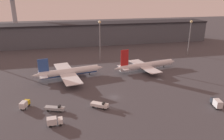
{
  "coord_description": "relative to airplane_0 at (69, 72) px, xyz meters",
  "views": [
    {
      "loc": [
        -19.53,
        -84.03,
        43.07
      ],
      "look_at": [
        3.05,
        18.55,
        6.0
      ],
      "focal_mm": 35.0,
      "sensor_mm": 36.0,
      "label": 1
    }
  ],
  "objects": [
    {
      "name": "service_vehicle_1",
      "position": [
        10.85,
        -35.71,
        -2.01
      ],
      "size": [
        7.23,
        5.89,
        2.76
      ],
      "rotation": [
        0.0,
        0.0,
        -0.57
      ],
      "color": "white",
      "rests_on": "ground"
    },
    {
      "name": "service_vehicle_3",
      "position": [
        -6.39,
        -44.36,
        -1.63
      ],
      "size": [
        5.41,
        2.77,
        2.99
      ],
      "rotation": [
        0.0,
        0.0,
        0.06
      ],
      "color": "white",
      "rests_on": "ground"
    },
    {
      "name": "lamp_post_1",
      "position": [
        21.84,
        28.55,
        13.4
      ],
      "size": [
        1.8,
        1.8,
        26.48
      ],
      "color": "slate",
      "rests_on": "ground"
    },
    {
      "name": "lamp_post_2",
      "position": [
        87.24,
        28.55,
        12.63
      ],
      "size": [
        1.8,
        1.8,
        25.09
      ],
      "color": "slate",
      "rests_on": "ground"
    },
    {
      "name": "airplane_0",
      "position": [
        0.0,
        0.0,
        0.0
      ],
      "size": [
        38.69,
        36.44,
        12.05
      ],
      "rotation": [
        0.0,
        0.0,
        0.19
      ],
      "color": "white",
      "rests_on": "ground"
    },
    {
      "name": "control_tower",
      "position": [
        -48.25,
        127.68,
        22.86
      ],
      "size": [
        9.0,
        9.0,
        45.22
      ],
      "color": "#99999E",
      "rests_on": "ground"
    },
    {
      "name": "airplane_1",
      "position": [
        44.69,
        2.89,
        -0.32
      ],
      "size": [
        41.23,
        27.35,
        13.76
      ],
      "rotation": [
        0.0,
        0.0,
        0.19
      ],
      "color": "silver",
      "rests_on": "ground"
    },
    {
      "name": "service_vehicle_4",
      "position": [
        56.43,
        -45.03,
        -1.4
      ],
      "size": [
        3.49,
        6.61,
        3.46
      ],
      "rotation": [
        0.0,
        0.0,
        1.37
      ],
      "color": "#282D38",
      "rests_on": "ground"
    },
    {
      "name": "service_vehicle_0",
      "position": [
        -6.46,
        -34.49,
        -2.11
      ],
      "size": [
        7.92,
        4.63,
        2.55
      ],
      "rotation": [
        0.0,
        0.0,
        -0.36
      ],
      "color": "#9EA3A8",
      "rests_on": "ground"
    },
    {
      "name": "ground",
      "position": [
        18.62,
        -27.73,
        -3.32
      ],
      "size": [
        600.0,
        600.0,
        0.0
      ],
      "primitive_type": "plane",
      "color": "#423F44"
    },
    {
      "name": "terminal_building",
      "position": [
        18.62,
        80.99,
        6.06
      ],
      "size": [
        221.2,
        23.27,
        18.65
      ],
      "color": "#4C515B",
      "rests_on": "ground"
    },
    {
      "name": "service_vehicle_2",
      "position": [
        -18.23,
        -29.46,
        -1.62
      ],
      "size": [
        3.66,
        5.67,
        3.02
      ],
      "rotation": [
        0.0,
        0.0,
        1.24
      ],
      "color": "gold",
      "rests_on": "ground"
    }
  ]
}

